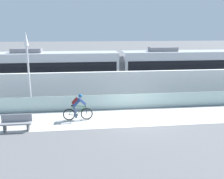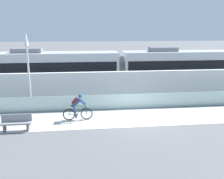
% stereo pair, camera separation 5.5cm
% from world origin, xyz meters
% --- Properties ---
extents(ground_plane, '(200.00, 200.00, 0.00)m').
position_xyz_m(ground_plane, '(0.00, 0.00, 0.00)').
color(ground_plane, slate).
extents(bike_path_deck, '(32.00, 3.20, 0.01)m').
position_xyz_m(bike_path_deck, '(0.00, 0.00, 0.01)').
color(bike_path_deck, beige).
rests_on(bike_path_deck, ground).
extents(glass_parapet, '(32.00, 0.05, 1.01)m').
position_xyz_m(glass_parapet, '(0.00, 1.85, 0.51)').
color(glass_parapet, '#ADC6C1').
rests_on(glass_parapet, ground).
extents(concrete_barrier_wall, '(32.00, 0.36, 2.29)m').
position_xyz_m(concrete_barrier_wall, '(0.00, 3.65, 1.14)').
color(concrete_barrier_wall, silver).
rests_on(concrete_barrier_wall, ground).
extents(tram_rail_near, '(32.00, 0.08, 0.01)m').
position_xyz_m(tram_rail_near, '(0.00, 6.13, 0.00)').
color(tram_rail_near, '#595654').
rests_on(tram_rail_near, ground).
extents(tram_rail_far, '(32.00, 0.08, 0.01)m').
position_xyz_m(tram_rail_far, '(0.00, 7.57, 0.00)').
color(tram_rail_far, '#595654').
rests_on(tram_rail_far, ground).
extents(tram, '(22.56, 2.54, 3.81)m').
position_xyz_m(tram, '(-0.07, 6.85, 1.89)').
color(tram, silver).
rests_on(tram, ground).
extents(cyclist_on_bike, '(1.77, 0.58, 1.61)m').
position_xyz_m(cyclist_on_bike, '(-3.65, -0.00, 0.80)').
color(cyclist_on_bike, black).
rests_on(cyclist_on_bike, ground).
extents(lamp_post_antenna, '(0.28, 0.28, 5.20)m').
position_xyz_m(lamp_post_antenna, '(-6.76, 2.15, 3.29)').
color(lamp_post_antenna, gray).
rests_on(lamp_post_antenna, ground).
extents(bench, '(1.60, 0.45, 0.89)m').
position_xyz_m(bench, '(-6.88, -1.29, 0.48)').
color(bench, gray).
rests_on(bench, ground).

